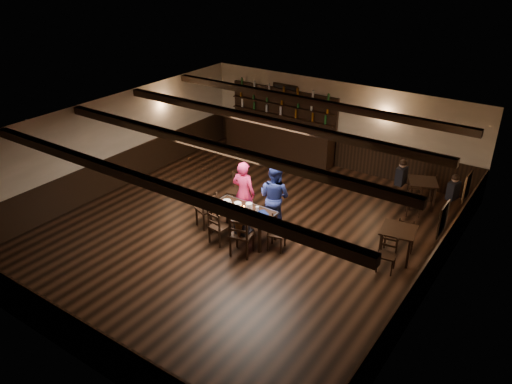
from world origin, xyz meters
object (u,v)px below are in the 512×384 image
Objects in this scene: chair_near_left at (217,225)px; dining_table at (243,212)px; chair_near_right at (240,233)px; cake at (227,202)px; man_blue at (275,197)px; bar_counter at (280,134)px; woman_pink at (244,193)px.

dining_table is at bearing 62.87° from chair_near_left.
chair_near_right reaches higher than dining_table.
chair_near_right is at bearing -37.92° from cake.
chair_near_right is 0.59× the size of man_blue.
bar_counter reaches higher than man_blue.
man_blue is 0.43× the size of bar_counter.
woman_pink reaches higher than dining_table.
bar_counter reaches higher than cake.
chair_near_right is 1.54m from woman_pink.
man_blue is at bearing 40.70° from cake.
dining_table is 0.50m from cake.
chair_near_right reaches higher than cake.
dining_table is 1.55× the size of chair_near_right.
bar_counter reaches higher than woman_pink.
bar_counter reaches higher than chair_near_right.
bar_counter reaches higher than chair_near_left.
chair_near_left is at bearing -73.94° from cake.
chair_near_left is 0.71m from cake.
chair_near_left is at bearing -72.66° from bar_counter.
man_blue is (0.71, 1.39, 0.36)m from chair_near_left.
man_blue is at bearing -59.40° from bar_counter.
chair_near_right is (0.44, -0.70, -0.07)m from dining_table.
man_blue is 1.17m from cake.
woman_pink is 4.59m from bar_counter.
man_blue is (0.40, 0.79, 0.20)m from dining_table.
cake is (-0.93, 0.73, 0.19)m from chair_near_right.
chair_near_left is 0.85× the size of chair_near_right.
dining_table is 0.39× the size of bar_counter.
bar_counter is at bearing -56.16° from man_blue.
cake is (-0.89, -0.76, -0.08)m from man_blue.
woman_pink is 6.53× the size of cake.
cake is 0.06× the size of bar_counter.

